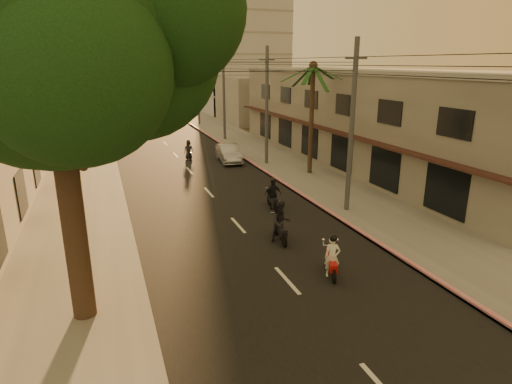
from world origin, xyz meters
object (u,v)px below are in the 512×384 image
(scooter_red, at_px, (332,258))
(broadleaf_tree, at_px, (65,35))
(palm_tree, at_px, (313,72))
(scooter_mid_a, at_px, (281,223))
(scooter_mid_b, at_px, (273,195))
(parked_car, at_px, (229,153))
(scooter_far_a, at_px, (189,151))

(scooter_red, bearing_deg, broadleaf_tree, -162.17)
(palm_tree, bearing_deg, scooter_mid_a, -122.80)
(scooter_mid_b, bearing_deg, palm_tree, 53.48)
(scooter_mid_a, xyz_separation_m, scooter_mid_b, (1.38, 4.33, -0.10))
(scooter_mid_a, height_order, parked_car, scooter_mid_a)
(scooter_red, height_order, scooter_mid_b, scooter_mid_b)
(scooter_mid_a, height_order, scooter_mid_b, scooter_mid_a)
(broadleaf_tree, distance_m, palm_tree, 20.18)
(scooter_mid_a, bearing_deg, broadleaf_tree, -148.86)
(broadleaf_tree, distance_m, scooter_mid_a, 11.39)
(parked_car, bearing_deg, scooter_far_a, 150.06)
(palm_tree, distance_m, scooter_red, 16.81)
(broadleaf_tree, height_order, parked_car, broadleaf_tree)
(scooter_mid_b, bearing_deg, broadleaf_tree, -135.69)
(palm_tree, relative_size, scooter_far_a, 4.81)
(broadleaf_tree, relative_size, scooter_mid_b, 6.71)
(scooter_mid_a, bearing_deg, scooter_red, -73.93)
(broadleaf_tree, height_order, scooter_red, broadleaf_tree)
(scooter_mid_a, height_order, scooter_far_a, scooter_mid_a)
(palm_tree, distance_m, scooter_mid_a, 14.01)
(palm_tree, distance_m, scooter_mid_b, 10.40)
(palm_tree, bearing_deg, scooter_far_a, 132.28)
(palm_tree, relative_size, scooter_red, 4.81)
(broadleaf_tree, xyz_separation_m, parked_car, (10.28, 19.78, -7.76))
(scooter_red, distance_m, parked_car, 20.24)
(scooter_mid_b, relative_size, scooter_far_a, 1.06)
(scooter_mid_a, bearing_deg, scooter_mid_b, 80.49)
(scooter_far_a, bearing_deg, scooter_mid_b, -80.92)
(scooter_mid_b, bearing_deg, scooter_far_a, 101.91)
(scooter_mid_b, height_order, scooter_far_a, scooter_mid_b)
(scooter_mid_b, xyz_separation_m, scooter_far_a, (-1.82, 14.16, -0.05))
(scooter_mid_a, bearing_deg, palm_tree, 65.33)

